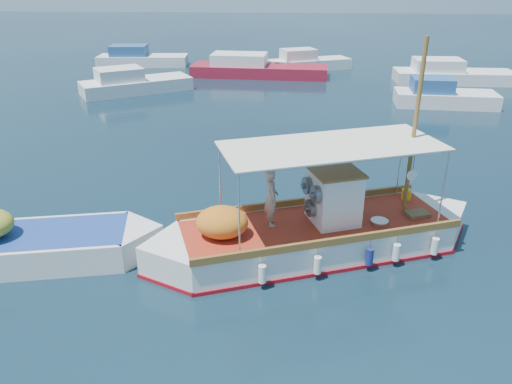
{
  "coord_description": "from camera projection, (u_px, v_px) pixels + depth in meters",
  "views": [
    {
      "loc": [
        -0.42,
        -12.67,
        7.29
      ],
      "look_at": [
        -1.24,
        0.0,
        1.56
      ],
      "focal_mm": 35.0,
      "sensor_mm": 36.0,
      "label": 1
    }
  ],
  "objects": [
    {
      "name": "ground",
      "position": [
        298.0,
        242.0,
        14.5
      ],
      "size": [
        160.0,
        160.0,
        0.0
      ],
      "primitive_type": "plane",
      "color": "black",
      "rests_on": "ground"
    },
    {
      "name": "fishing_caique",
      "position": [
        313.0,
        235.0,
        13.84
      ],
      "size": [
        9.15,
        4.88,
        5.93
      ],
      "rotation": [
        0.0,
        0.0,
        0.34
      ],
      "color": "white",
      "rests_on": "ground"
    },
    {
      "name": "dinghy",
      "position": [
        24.0,
        248.0,
        13.43
      ],
      "size": [
        7.18,
        3.09,
        1.79
      ],
      "rotation": [
        0.0,
        0.0,
        0.21
      ],
      "color": "white",
      "rests_on": "ground"
    },
    {
      "name": "bg_boat_nw",
      "position": [
        133.0,
        85.0,
        31.66
      ],
      "size": [
        7.05,
        5.63,
        1.8
      ],
      "rotation": [
        0.0,
        0.0,
        0.56
      ],
      "color": "silver",
      "rests_on": "ground"
    },
    {
      "name": "bg_boat_n",
      "position": [
        255.0,
        69.0,
        36.38
      ],
      "size": [
        9.97,
        3.44,
        1.8
      ],
      "rotation": [
        0.0,
        0.0,
        -0.07
      ],
      "color": "maroon",
      "rests_on": "ground"
    },
    {
      "name": "bg_boat_ne",
      "position": [
        442.0,
        97.0,
        28.59
      ],
      "size": [
        5.73,
        2.57,
        1.8
      ],
      "rotation": [
        0.0,
        0.0,
        -0.07
      ],
      "color": "silver",
      "rests_on": "ground"
    },
    {
      "name": "bg_boat_e",
      "position": [
        450.0,
        75.0,
        34.35
      ],
      "size": [
        8.0,
        2.72,
        1.8
      ],
      "rotation": [
        0.0,
        0.0,
        -0.01
      ],
      "color": "silver",
      "rests_on": "ground"
    },
    {
      "name": "bg_boat_far_w",
      "position": [
        140.0,
        59.0,
        40.35
      ],
      "size": [
        7.25,
        2.83,
        1.8
      ],
      "rotation": [
        0.0,
        0.0,
        0.08
      ],
      "color": "silver",
      "rests_on": "ground"
    },
    {
      "name": "bg_boat_far_n",
      "position": [
        307.0,
        63.0,
        38.69
      ],
      "size": [
        6.61,
        4.23,
        1.8
      ],
      "rotation": [
        0.0,
        0.0,
        0.39
      ],
      "color": "silver",
      "rests_on": "ground"
    }
  ]
}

